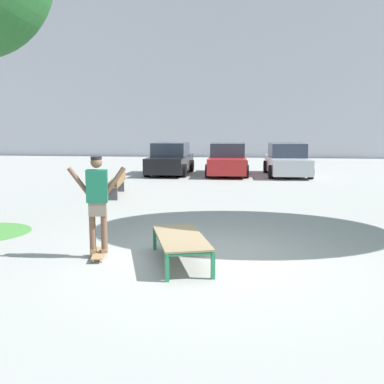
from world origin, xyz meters
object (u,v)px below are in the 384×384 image
object	(u,v)px
car_silver	(287,161)
park_bench	(117,182)
skater	(97,198)
skate_box	(181,239)
skateboard	(99,253)
car_black	(170,160)
car_red	(228,160)

from	to	relation	value
car_silver	park_bench	distance (m)	9.31
skater	car_silver	xyz separation A→B (m)	(4.27, 14.22, -0.38)
skate_box	park_bench	size ratio (longest dim) A/B	0.84
skateboard	car_silver	bearing A→B (deg)	73.28
car_black	park_bench	distance (m)	7.10
car_black	car_red	distance (m)	2.74
car_silver	car_red	bearing A→B (deg)	-179.20
car_red	skateboard	bearing A→B (deg)	-96.15
park_bench	skateboard	bearing A→B (deg)	-76.07
skater	park_bench	size ratio (longest dim) A/B	0.69
car_black	car_red	xyz separation A→B (m)	(2.74, -0.03, 0.00)
skater	park_bench	distance (m)	7.39
skateboard	skater	size ratio (longest dim) A/B	0.49
car_red	car_silver	bearing A→B (deg)	0.80
skateboard	park_bench	xyz separation A→B (m)	(-1.77, 7.15, 0.37)
skate_box	skater	bearing A→B (deg)	175.36
skateboard	car_red	bearing A→B (deg)	83.85
skater	car_black	xyz separation A→B (m)	(-1.22, 14.21, -0.38)
skate_box	car_red	world-z (taller)	car_red
skate_box	car_black	bearing A→B (deg)	100.63
skater	car_black	distance (m)	14.27
car_black	park_bench	xyz separation A→B (m)	(-0.56, -7.07, -0.24)
skater	car_red	world-z (taller)	skater
car_red	car_silver	distance (m)	2.74
skate_box	skateboard	world-z (taller)	skate_box
skate_box	skater	xyz separation A→B (m)	(-1.48, 0.12, 0.66)
skateboard	skater	xyz separation A→B (m)	(-0.00, 0.00, 0.99)
car_black	park_bench	bearing A→B (deg)	-94.50
skateboard	car_red	world-z (taller)	car_red
skater	car_red	xyz separation A→B (m)	(1.53, 14.18, -0.38)
park_bench	car_black	bearing A→B (deg)	85.50
car_red	car_silver	xyz separation A→B (m)	(2.74, 0.04, 0.00)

